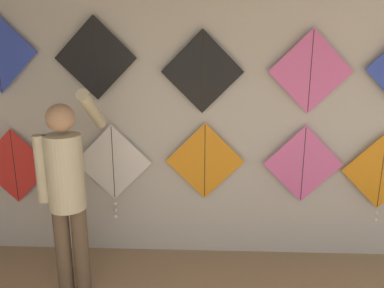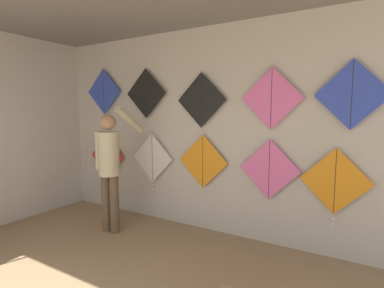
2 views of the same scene
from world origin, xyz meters
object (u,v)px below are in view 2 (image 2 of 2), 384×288
object	(u,v)px
kite_9	(352,95)
kite_3	(269,169)
kite_1	(152,160)
kite_0	(107,156)
shopkeeper	(110,162)
kite_8	(271,98)
kite_4	(335,183)
kite_2	(203,161)
kite_6	(146,93)
kite_5	(104,92)
kite_7	(201,100)

from	to	relation	value
kite_9	kite_3	bearing A→B (deg)	180.00
kite_1	kite_0	bearing A→B (deg)	179.97
shopkeeper	kite_8	bearing A→B (deg)	12.12
kite_0	kite_4	world-z (taller)	kite_0
kite_2	shopkeeper	bearing A→B (deg)	-147.36
kite_1	kite_2	xyz separation A→B (m)	(0.88, 0.00, 0.05)
kite_1	kite_6	world-z (taller)	kite_6
kite_0	kite_4	size ratio (longest dim) A/B	0.84
kite_5	kite_2	bearing A→B (deg)	0.00
kite_2	kite_4	world-z (taller)	kite_2
kite_6	shopkeeper	bearing A→B (deg)	-97.14
kite_5	kite_1	bearing A→B (deg)	-0.03
shopkeeper	kite_5	size ratio (longest dim) A/B	2.33
kite_0	kite_8	size ratio (longest dim) A/B	1.00
kite_0	kite_3	xyz separation A→B (m)	(2.79, 0.00, 0.05)
kite_8	kite_3	bearing A→B (deg)	180.00
shopkeeper	kite_8	xyz separation A→B (m)	(2.01, 0.69, 0.84)
kite_0	kite_9	bearing A→B (deg)	0.00
kite_1	kite_8	xyz separation A→B (m)	(1.81, 0.00, 0.90)
kite_3	kite_1	bearing A→B (deg)	-179.98
shopkeeper	kite_2	distance (m)	1.28
kite_0	kite_3	distance (m)	2.79
shopkeeper	kite_9	distance (m)	3.06
shopkeeper	kite_7	distance (m)	1.51
kite_4	kite_8	bearing A→B (deg)	179.97
kite_6	kite_2	bearing A→B (deg)	0.00
kite_1	kite_2	bearing A→B (deg)	0.04
kite_5	kite_9	distance (m)	3.67
kite_1	kite_2	world-z (taller)	kite_2
kite_9	kite_2	bearing A→B (deg)	180.00
kite_1	kite_3	bearing A→B (deg)	0.02
shopkeeper	kite_2	size ratio (longest dim) A/B	2.33
kite_3	kite_8	world-z (taller)	kite_8
kite_7	kite_3	bearing A→B (deg)	0.00
kite_0	kite_7	size ratio (longest dim) A/B	1.00
kite_4	kite_8	world-z (taller)	kite_8
kite_1	kite_5	size ratio (longest dim) A/B	1.28
kite_0	kite_6	world-z (taller)	kite_6
kite_2	kite_8	bearing A→B (deg)	0.00
shopkeeper	kite_0	bearing A→B (deg)	131.77
kite_1	kite_9	xyz separation A→B (m)	(2.66, 0.00, 0.92)
kite_1	kite_4	size ratio (longest dim) A/B	1.08
shopkeeper	kite_6	distance (m)	1.18
kite_7	kite_2	bearing A→B (deg)	0.00
kite_1	kite_8	bearing A→B (deg)	0.02
kite_6	kite_7	world-z (taller)	kite_6
kite_7	shopkeeper	bearing A→B (deg)	-146.64
shopkeeper	kite_0	size ratio (longest dim) A/B	2.33
kite_0	kite_9	distance (m)	3.75
shopkeeper	kite_1	xyz separation A→B (m)	(0.19, 0.69, -0.05)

